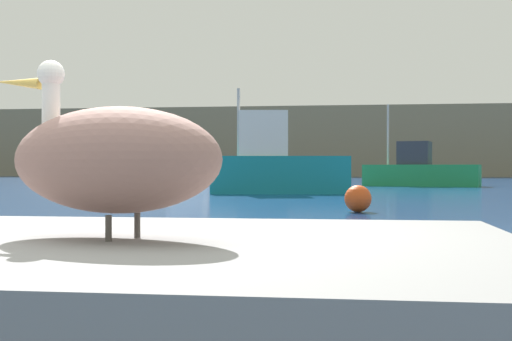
# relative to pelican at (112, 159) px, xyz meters

# --- Properties ---
(hillside_backdrop) EXTENTS (140.00, 15.50, 7.86)m
(hillside_backdrop) POSITION_rel_pelican_xyz_m (-0.33, 79.99, 2.84)
(hillside_backdrop) COLOR #7F755B
(hillside_backdrop) RESTS_ON ground
(pier_dock) EXTENTS (3.86, 2.71, 0.71)m
(pier_dock) POSITION_rel_pelican_xyz_m (0.01, -0.00, -0.73)
(pier_dock) COLOR gray
(pier_dock) RESTS_ON ground
(pelican) EXTENTS (1.41, 0.97, 0.88)m
(pelican) POSITION_rel_pelican_xyz_m (0.00, 0.00, 0.00)
(pelican) COLOR #926B62
(pelican) RESTS_ON pier_dock
(fishing_boat_white) EXTENTS (7.88, 2.74, 3.87)m
(fishing_boat_white) POSITION_rel_pelican_xyz_m (-7.94, 38.50, -0.17)
(fishing_boat_white) COLOR white
(fishing_boat_white) RESTS_ON ground
(fishing_boat_green) EXTENTS (6.55, 3.63, 4.61)m
(fishing_boat_green) POSITION_rel_pelican_xyz_m (5.09, 35.79, -0.25)
(fishing_boat_green) COLOR #1E8C4C
(fishing_boat_green) RESTS_ON ground
(fishing_boat_teal) EXTENTS (5.62, 2.21, 4.19)m
(fishing_boat_teal) POSITION_rel_pelican_xyz_m (-1.74, 23.90, 0.08)
(fishing_boat_teal) COLOR teal
(fishing_boat_teal) RESTS_ON ground
(mooring_buoy) EXTENTS (0.63, 0.63, 0.63)m
(mooring_buoy) POSITION_rel_pelican_xyz_m (1.34, 12.99, -0.77)
(mooring_buoy) COLOR #E54C19
(mooring_buoy) RESTS_ON ground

